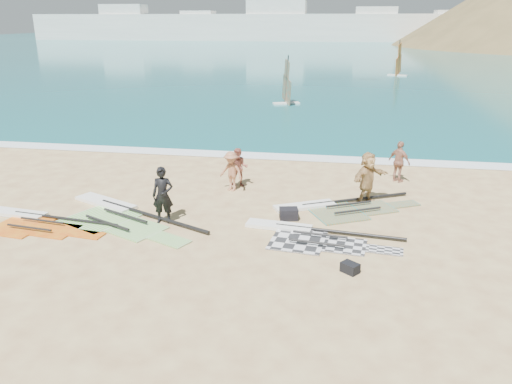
% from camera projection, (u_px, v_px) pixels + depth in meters
% --- Properties ---
extents(ground, '(300.00, 300.00, 0.00)m').
position_uv_depth(ground, '(280.00, 277.00, 13.58)').
color(ground, '#D6BD7D').
rests_on(ground, ground).
extents(sea, '(300.00, 240.00, 0.06)m').
position_uv_depth(sea, '(340.00, 44.00, 136.43)').
color(sea, '#0E5B62').
rests_on(sea, ground).
extents(surf_line, '(300.00, 1.20, 0.04)m').
position_uv_depth(surf_line, '(311.00, 159.00, 25.02)').
color(surf_line, white).
rests_on(surf_line, ground).
extents(far_town, '(160.00, 8.00, 12.00)m').
position_uv_depth(far_town, '(290.00, 26.00, 154.22)').
color(far_town, white).
rests_on(far_town, ground).
extents(rig_grey, '(5.25, 2.35, 0.20)m').
position_uv_depth(rig_grey, '(307.00, 235.00, 16.07)').
color(rig_grey, '#29292C').
rests_on(rig_grey, ground).
extents(rig_green, '(6.02, 4.23, 0.21)m').
position_uv_depth(rig_green, '(118.00, 214.00, 17.77)').
color(rig_green, '#4DC217').
rests_on(rig_green, ground).
extents(rig_orange, '(5.47, 3.69, 0.20)m').
position_uv_depth(rig_orange, '(337.00, 207.00, 18.43)').
color(rig_orange, orange).
rests_on(rig_orange, ground).
extents(rig_red, '(5.13, 2.31, 0.20)m').
position_uv_depth(rig_red, '(33.00, 221.00, 17.17)').
color(rig_red, '#D74011').
rests_on(rig_red, ground).
extents(gear_bag_near, '(0.71, 0.58, 0.40)m').
position_uv_depth(gear_bag_near, '(289.00, 214.00, 17.42)').
color(gear_bag_near, black).
rests_on(gear_bag_near, ground).
extents(gear_bag_far, '(0.58, 0.55, 0.28)m').
position_uv_depth(gear_bag_far, '(350.00, 268.00, 13.78)').
color(gear_bag_far, black).
rests_on(gear_bag_far, ground).
extents(person_wetsuit, '(0.78, 0.57, 1.97)m').
position_uv_depth(person_wetsuit, '(163.00, 195.00, 16.91)').
color(person_wetsuit, black).
rests_on(person_wetsuit, ground).
extents(beachgoer_left, '(0.84, 0.68, 1.62)m').
position_uv_depth(beachgoer_left, '(239.00, 167.00, 20.68)').
color(beachgoer_left, '#A0594B').
rests_on(beachgoer_left, ground).
extents(beachgoer_mid, '(1.21, 0.99, 1.63)m').
position_uv_depth(beachgoer_mid, '(231.00, 171.00, 20.15)').
color(beachgoer_mid, '#A76B4B').
rests_on(beachgoer_mid, ground).
extents(beachgoer_back, '(1.07, 1.01, 1.78)m').
position_uv_depth(beachgoer_back, '(399.00, 162.00, 21.22)').
color(beachgoer_back, '#AF775F').
rests_on(beachgoer_back, ground).
extents(beachgoer_right, '(1.65, 1.76, 1.98)m').
position_uv_depth(beachgoer_right, '(368.00, 178.00, 18.79)').
color(beachgoer_right, tan).
rests_on(beachgoer_right, ground).
extents(windsurfer_left, '(2.25, 2.50, 3.97)m').
position_uv_depth(windsurfer_left, '(287.00, 90.00, 40.51)').
color(windsurfer_left, white).
rests_on(windsurfer_left, ground).
extents(windsurfer_centre, '(2.47, 2.78, 4.33)m').
position_uv_depth(windsurfer_centre, '(398.00, 65.00, 60.70)').
color(windsurfer_centre, white).
rests_on(windsurfer_centre, ground).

